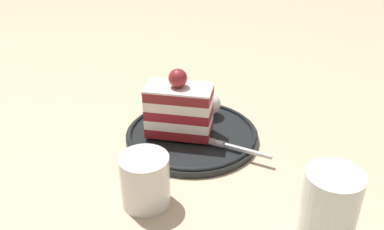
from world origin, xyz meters
TOP-DOWN VIEW (x-y plane):
  - ground_plane at (0.00, 0.00)m, footprint 2.40×2.40m
  - dessert_plate at (-0.02, 0.03)m, footprint 0.22×0.22m
  - cake_slice at (-0.03, 0.05)m, footprint 0.06×0.11m
  - whipped_cream_dollop at (0.04, 0.01)m, footprint 0.04×0.04m
  - fork at (-0.06, -0.04)m, footprint 0.04×0.12m
  - drink_glass_near at (-0.21, -0.17)m, footprint 0.07×0.07m
  - drink_glass_far at (-0.19, 0.07)m, footprint 0.07×0.07m

SIDE VIEW (x-z plane):
  - ground_plane at x=0.00m, z-range 0.00..0.00m
  - dessert_plate at x=-0.02m, z-range 0.00..0.02m
  - fork at x=-0.06m, z-range 0.02..0.02m
  - drink_glass_far at x=-0.19m, z-range 0.00..0.07m
  - whipped_cream_dollop at x=0.04m, z-range 0.02..0.06m
  - drink_glass_near at x=-0.21m, z-range -0.01..0.09m
  - cake_slice at x=-0.03m, z-range 0.00..0.12m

